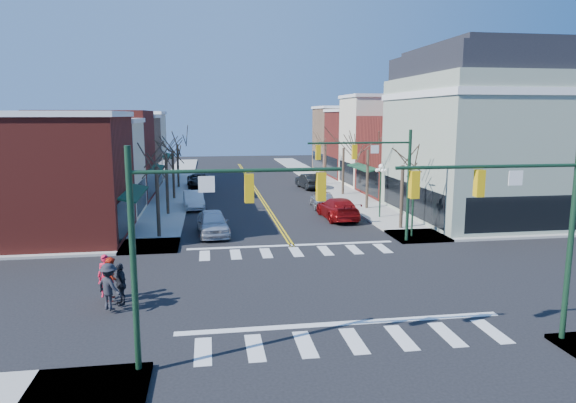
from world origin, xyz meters
name	(u,v)px	position (x,y,z in m)	size (l,w,h in m)	color
ground	(318,286)	(0.00, 0.00, 0.00)	(160.00, 160.00, 0.00)	black
sidewalk_left	(165,212)	(-8.75, 20.00, 0.07)	(3.50, 70.00, 0.15)	#9E9B93
sidewalk_right	(367,207)	(8.75, 20.00, 0.07)	(3.50, 70.00, 0.15)	#9E9B93
bldg_left_brick_a	(45,179)	(-15.50, 11.75, 4.00)	(10.00, 8.50, 8.00)	maroon
bldg_left_stucco_a	(75,170)	(-15.50, 19.50, 3.75)	(10.00, 7.00, 7.50)	beige
bldg_left_brick_b	(96,156)	(-15.50, 27.50, 4.25)	(10.00, 9.00, 8.50)	maroon
bldg_left_tan	(112,153)	(-15.50, 35.75, 3.90)	(10.00, 7.50, 7.80)	#86644A
bldg_left_stucco_b	(123,147)	(-15.50, 43.50, 4.10)	(10.00, 8.00, 8.20)	beige
bldg_right_brick_a	(415,156)	(15.50, 25.75, 4.00)	(10.00, 8.50, 8.00)	maroon
bldg_right_stucco	(389,142)	(15.50, 33.50, 5.00)	(10.00, 7.00, 10.00)	beige
bldg_right_brick_b	(369,145)	(15.50, 41.00, 4.25)	(10.00, 8.00, 8.50)	maroon
bldg_right_tan	(352,140)	(15.50, 49.00, 4.50)	(10.00, 8.00, 9.00)	#86644A
victorian_corner	(486,133)	(16.50, 14.50, 6.66)	(12.25, 14.25, 13.30)	gray
traffic_mast_near_left	(194,226)	(-5.55, -7.40, 4.71)	(6.60, 0.28, 7.20)	#14331E
traffic_mast_near_right	(524,215)	(5.55, -7.40, 4.71)	(6.60, 0.28, 7.20)	#14331E
traffic_mast_far_right	(381,170)	(5.55, 7.40, 4.71)	(6.60, 0.28, 7.20)	#14331E
lamppost_corner	(413,194)	(8.20, 8.50, 2.96)	(0.36, 0.36, 4.33)	#14331E
lamppost_midblock	(381,182)	(8.20, 15.00, 2.96)	(0.36, 0.36, 4.33)	#14331E
tree_left_a	(158,203)	(-8.40, 11.00, 2.38)	(0.24, 0.24, 4.76)	#382B21
tree_left_b	(167,185)	(-8.40, 19.00, 2.52)	(0.24, 0.24, 5.04)	#382B21
tree_left_c	(173,176)	(-8.40, 27.00, 2.27)	(0.24, 0.24, 4.55)	#382B21
tree_left_d	(178,166)	(-8.40, 35.00, 2.45)	(0.24, 0.24, 4.90)	#382B21
tree_right_a	(402,198)	(8.40, 11.00, 2.31)	(0.24, 0.24, 4.62)	#382B21
tree_right_b	(367,180)	(8.40, 19.00, 2.59)	(0.24, 0.24, 5.18)	#382B21
tree_right_c	(343,172)	(8.40, 27.00, 2.42)	(0.24, 0.24, 4.83)	#382B21
tree_right_d	(325,164)	(8.40, 35.00, 2.48)	(0.24, 0.24, 4.97)	#382B21
car_left_near	(213,223)	(-4.86, 11.41, 0.85)	(2.01, 5.00, 1.70)	silver
car_left_mid	(194,200)	(-6.40, 21.76, 0.77)	(1.62, 4.66, 1.53)	silver
car_left_far	(199,181)	(-6.12, 34.90, 0.78)	(2.60, 5.63, 1.56)	black
car_right_near	(338,208)	(4.92, 15.43, 0.84)	(2.36, 5.81, 1.69)	maroon
car_right_mid	(323,199)	(4.80, 20.37, 0.79)	(1.86, 4.63, 1.58)	#B1B1B6
car_right_far	(309,181)	(5.95, 32.40, 0.84)	(1.77, 5.08, 1.68)	black
pedestrian_red_a	(106,276)	(-9.64, -0.41, 1.10)	(0.69, 0.45, 1.90)	red
pedestrian_red_b	(111,278)	(-9.33, -0.84, 1.10)	(0.92, 0.72, 1.90)	red
pedestrian_dark_a	(121,284)	(-8.85, -1.52, 1.05)	(1.06, 0.44, 1.81)	black
pedestrian_dark_b	(109,287)	(-9.21, -2.04, 1.13)	(1.27, 0.73, 1.97)	black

